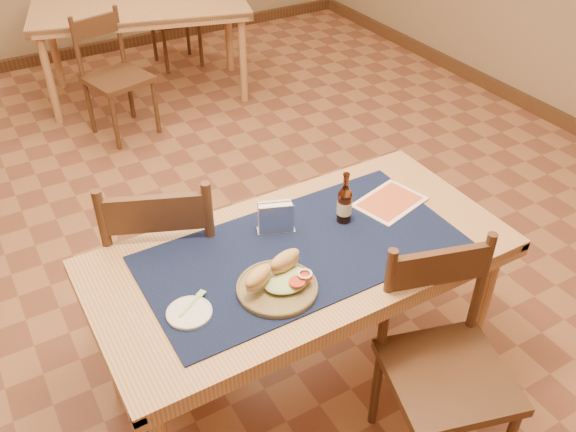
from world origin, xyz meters
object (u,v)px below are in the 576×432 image
main_table (301,267)px  sandwich_plate (278,282)px  back_table (141,14)px  chair_main_near (444,363)px  beer_bottle (345,204)px  chair_main_far (168,258)px  napkin_holder (276,218)px

main_table → sandwich_plate: 0.26m
back_table → chair_main_near: size_ratio=1.92×
back_table → chair_main_near: 3.70m
back_table → sandwich_plate: (-0.63, -3.30, 0.12)m
back_table → beer_bottle: bearing=-93.9°
chair_main_far → chair_main_near: 1.22m
chair_main_far → chair_main_near: (0.67, -1.02, -0.03)m
main_table → chair_main_far: (-0.38, 0.48, -0.15)m
chair_main_far → beer_bottle: 0.81m
napkin_holder → beer_bottle: bearing=-16.6°
main_table → back_table: bearing=81.8°
back_table → sandwich_plate: sandwich_plate is taller
sandwich_plate → beer_bottle: beer_bottle is taller
chair_main_near → beer_bottle: beer_bottle is taller
main_table → back_table: same height
chair_main_near → napkin_holder: size_ratio=5.97×
main_table → sandwich_plate: (-0.18, -0.14, 0.12)m
back_table → chair_main_near: (-0.17, -3.69, -0.18)m
chair_main_near → beer_bottle: (-0.04, 0.61, 0.35)m
beer_bottle → napkin_holder: (-0.27, 0.08, -0.02)m
sandwich_plate → napkin_holder: size_ratio=1.85×
back_table → chair_main_near: chair_main_near is taller
chair_main_far → beer_bottle: chair_main_far is taller
main_table → chair_main_near: (0.29, -0.54, -0.18)m
chair_main_far → sandwich_plate: bearing=-72.2°
main_table → sandwich_plate: sandwich_plate is taller
napkin_holder → sandwich_plate: bearing=-117.9°
beer_bottle → main_table: bearing=-163.6°
back_table → main_table: bearing=-98.2°
chair_main_near → beer_bottle: size_ratio=4.17×
back_table → napkin_holder: bearing=-99.1°
beer_bottle → napkin_holder: 0.28m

